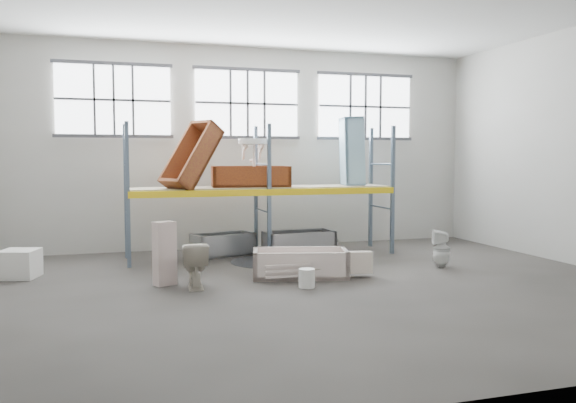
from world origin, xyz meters
name	(u,v)px	position (x,y,z in m)	size (l,w,h in m)	color
floor	(313,290)	(0.00, 0.00, -0.05)	(12.00, 10.00, 0.10)	#4C4641
wall_back	(247,148)	(0.00, 5.05, 2.50)	(12.00, 0.10, 5.00)	#A5A399
wall_front	(501,133)	(0.00, -5.05, 2.50)	(12.00, 0.10, 5.00)	#B1AEA3
window_left	(114,100)	(-3.20, 4.94, 3.60)	(2.60, 0.04, 1.60)	white
window_mid	(247,104)	(0.00, 4.94, 3.60)	(2.60, 0.04, 1.60)	white
window_right	(365,107)	(3.20, 4.94, 3.60)	(2.60, 0.04, 1.60)	white
rack_upright_la	(128,195)	(-3.00, 2.90, 1.50)	(0.08, 0.08, 3.00)	slate
rack_upright_lb	(126,192)	(-3.00, 4.10, 1.50)	(0.08, 0.08, 3.00)	slate
rack_upright_ma	(269,192)	(0.00, 2.90, 1.50)	(0.08, 0.08, 3.00)	slate
rack_upright_mb	(256,189)	(0.00, 4.10, 1.50)	(0.08, 0.08, 3.00)	slate
rack_upright_ra	(393,190)	(3.00, 2.90, 1.50)	(0.08, 0.08, 3.00)	slate
rack_upright_rb	(371,188)	(3.00, 4.10, 1.50)	(0.08, 0.08, 3.00)	slate
rack_beam_front	(269,192)	(0.00, 2.90, 1.50)	(6.00, 0.10, 0.14)	yellow
rack_beam_back	(256,189)	(0.00, 4.10, 1.50)	(6.00, 0.10, 0.14)	yellow
shelf_deck	(262,187)	(0.00, 3.50, 1.58)	(5.90, 1.10, 0.03)	gray
wet_patch	(272,261)	(0.00, 2.70, 0.00)	(1.80, 1.80, 0.00)	black
bathtub_beige	(300,263)	(0.07, 0.92, 0.26)	(1.78, 0.84, 0.52)	beige
cistern_spare	(361,262)	(1.17, 0.61, 0.28)	(0.43, 0.20, 0.41)	beige
sink_in_tub	(316,271)	(0.28, 0.66, 0.16)	(0.46, 0.46, 0.16)	beige
toilet_beige	(195,265)	(-1.98, 0.62, 0.40)	(0.45, 0.79, 0.80)	beige
cistern_tall	(165,253)	(-2.46, 0.98, 0.57)	(0.37, 0.24, 1.14)	beige
toilet_white	(442,249)	(3.16, 1.01, 0.39)	(0.35, 0.36, 0.78)	white
steel_tub_left	(223,244)	(-0.86, 3.83, 0.26)	(1.40, 0.65, 0.51)	#A6AAAE
steel_tub_right	(299,244)	(0.79, 3.19, 0.29)	(1.58, 0.74, 0.58)	#94959A
rust_tub_flat	(251,177)	(-0.26, 3.56, 1.82)	(1.76, 0.82, 0.49)	#913E15
rust_tub_tilted	(191,156)	(-1.63, 3.37, 2.29)	(1.60, 0.75, 0.45)	brown
sink_on_shelf	(254,165)	(-0.23, 3.32, 2.09)	(0.71, 0.55, 0.63)	white
blue_tub_upright	(352,152)	(2.28, 3.65, 2.40)	(1.65, 0.77, 0.46)	#87B0C8
bucket	(307,278)	(-0.11, 0.03, 0.17)	(0.28, 0.28, 0.33)	silver
carton_far	(20,264)	(-5.02, 2.43, 0.27)	(0.64, 0.64, 0.53)	silver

